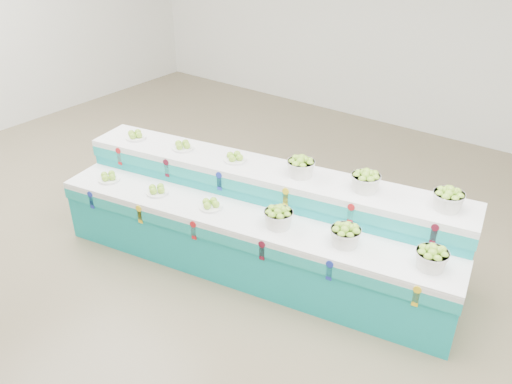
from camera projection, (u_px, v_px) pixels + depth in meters
ground at (184, 258)px, 5.79m from camera, size 10.00×10.00×0.00m
back_wall at (395, 3)px, 8.27m from camera, size 10.00×0.00×10.00m
display_stand at (256, 222)px, 5.49m from camera, size 4.41×1.84×1.02m
plate_lower_left at (109, 176)px, 5.82m from camera, size 0.28×0.28×0.10m
plate_lower_mid at (157, 189)px, 5.57m from camera, size 0.28×0.28×0.10m
plate_lower_right at (211, 204)px, 5.31m from camera, size 0.28×0.28×0.10m
basket_lower_left at (278, 217)px, 4.99m from camera, size 0.33×0.33×0.21m
basket_lower_mid at (345, 235)px, 4.73m from camera, size 0.33×0.33×0.21m
basket_lower_right at (432, 258)px, 4.43m from camera, size 0.33×0.33×0.21m
plate_upper_left at (135, 134)px, 6.09m from camera, size 0.28×0.28×0.10m
plate_upper_mid at (183, 145)px, 5.83m from camera, size 0.28×0.28×0.10m
plate_upper_right at (235, 157)px, 5.57m from camera, size 0.28×0.28×0.10m
basket_upper_left at (301, 166)px, 5.25m from camera, size 0.33×0.33×0.21m
basket_upper_mid at (366, 181)px, 4.99m from camera, size 0.33×0.33×0.21m
basket_upper_right at (448, 199)px, 4.69m from camera, size 0.33×0.33×0.21m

